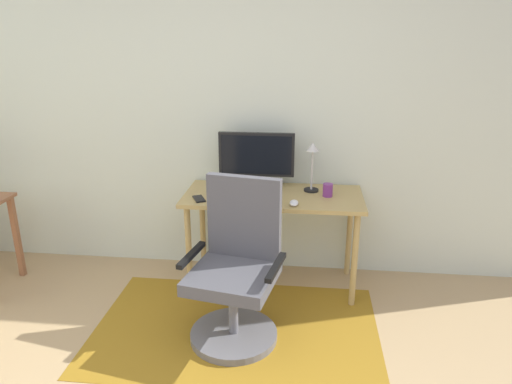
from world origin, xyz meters
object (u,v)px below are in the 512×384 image
(desk, at_px, (273,206))
(office_chair, at_px, (236,277))
(monitor, at_px, (256,156))
(keyboard, at_px, (247,201))
(computer_mouse, at_px, (294,203))
(coffee_cup, at_px, (328,190))
(desk_lamp, at_px, (312,159))
(cell_phone, at_px, (199,199))

(desk, distance_m, office_chair, 0.72)
(monitor, distance_m, keyboard, 0.41)
(computer_mouse, distance_m, coffee_cup, 0.32)
(office_chair, bearing_deg, keyboard, 99.48)
(desk, height_order, keyboard, keyboard)
(desk_lamp, bearing_deg, computer_mouse, -110.04)
(keyboard, height_order, coffee_cup, coffee_cup)
(monitor, height_order, desk_lamp, monitor)
(monitor, xyz_separation_m, coffee_cup, (0.54, -0.15, -0.20))
(cell_phone, bearing_deg, office_chair, -81.32)
(desk, distance_m, coffee_cup, 0.42)
(desk, distance_m, cell_phone, 0.55)
(keyboard, height_order, computer_mouse, computer_mouse)
(monitor, distance_m, office_chair, 0.99)
(coffee_cup, bearing_deg, office_chair, -130.95)
(coffee_cup, xyz_separation_m, office_chair, (-0.57, -0.66, -0.38))
(coffee_cup, relative_size, cell_phone, 0.68)
(desk, bearing_deg, coffee_cup, 0.60)
(desk_lamp, xyz_separation_m, office_chair, (-0.46, -0.77, -0.58))
(cell_phone, height_order, office_chair, office_chair)
(desk, height_order, computer_mouse, computer_mouse)
(monitor, distance_m, cell_phone, 0.55)
(desk, height_order, monitor, monitor)
(keyboard, relative_size, office_chair, 0.42)
(computer_mouse, height_order, office_chair, office_chair)
(keyboard, distance_m, office_chair, 0.58)
(desk, xyz_separation_m, desk_lamp, (0.28, 0.11, 0.34))
(computer_mouse, bearing_deg, keyboard, 175.68)
(cell_phone, xyz_separation_m, desk_lamp, (0.79, 0.28, 0.24))
(keyboard, xyz_separation_m, desk_lamp, (0.44, 0.30, 0.24))
(desk_lamp, bearing_deg, keyboard, -146.07)
(cell_phone, bearing_deg, keyboard, -29.14)
(office_chair, bearing_deg, coffee_cup, 60.01)
(computer_mouse, height_order, cell_phone, computer_mouse)
(monitor, distance_m, computer_mouse, 0.52)
(desk, relative_size, computer_mouse, 12.57)
(coffee_cup, bearing_deg, keyboard, -161.27)
(desk, height_order, desk_lamp, desk_lamp)
(monitor, relative_size, coffee_cup, 6.02)
(monitor, relative_size, cell_phone, 4.07)
(coffee_cup, height_order, desk_lamp, desk_lamp)
(keyboard, distance_m, cell_phone, 0.35)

